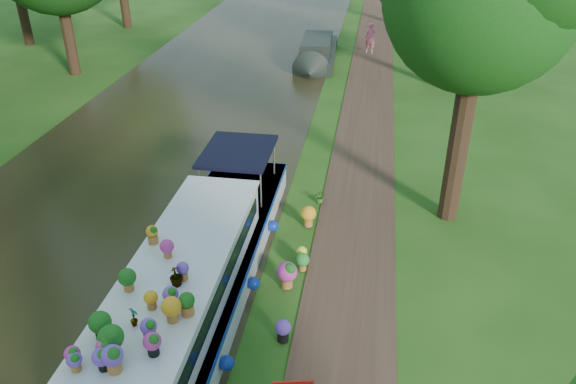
# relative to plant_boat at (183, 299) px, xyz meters

# --- Properties ---
(ground) EXTENTS (100.00, 100.00, 0.00)m
(ground) POSITION_rel_plant_boat_xyz_m (2.25, 2.75, -0.85)
(ground) COLOR #204912
(ground) RESTS_ON ground
(canal_water) EXTENTS (10.00, 100.00, 0.02)m
(canal_water) POSITION_rel_plant_boat_xyz_m (-3.75, 2.75, -0.84)
(canal_water) COLOR black
(canal_water) RESTS_ON ground
(towpath) EXTENTS (2.20, 100.00, 0.03)m
(towpath) POSITION_rel_plant_boat_xyz_m (3.45, 2.75, -0.84)
(towpath) COLOR #412A1E
(towpath) RESTS_ON ground
(plant_boat) EXTENTS (2.29, 13.52, 2.31)m
(plant_boat) POSITION_rel_plant_boat_xyz_m (0.00, 0.00, 0.00)
(plant_boat) COLOR silver
(plant_boat) RESTS_ON canal_water
(second_boat) EXTENTS (2.11, 6.68, 1.28)m
(second_boat) POSITION_rel_plant_boat_xyz_m (0.50, 20.74, -0.33)
(second_boat) COLOR black
(second_boat) RESTS_ON canal_water
(pedestrian_pink) EXTENTS (0.63, 0.45, 1.63)m
(pedestrian_pink) POSITION_rel_plant_boat_xyz_m (3.24, 22.91, -0.01)
(pedestrian_pink) COLOR #D758A1
(pedestrian_pink) RESTS_ON towpath
(verge_plant) EXTENTS (0.41, 0.37, 0.40)m
(verge_plant) POSITION_rel_plant_boat_xyz_m (2.30, 5.94, -0.65)
(verge_plant) COLOR #346D20
(verge_plant) RESTS_ON ground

